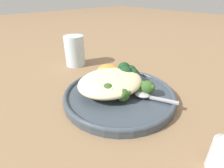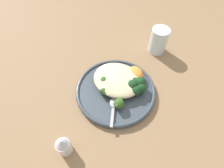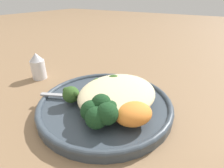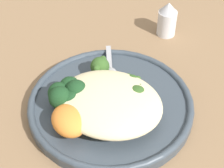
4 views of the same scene
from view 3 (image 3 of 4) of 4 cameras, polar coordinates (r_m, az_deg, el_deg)
ground_plane at (r=0.36m, az=-0.11°, el=-8.77°), size 4.00×4.00×0.00m
plate at (r=0.36m, az=-2.03°, el=-6.38°), size 0.27×0.27×0.02m
quinoa_mound at (r=0.34m, az=1.73°, el=-3.00°), size 0.17×0.14×0.04m
broccoli_stalk_0 at (r=0.38m, az=0.50°, el=-0.26°), size 0.08×0.06×0.04m
broccoli_stalk_1 at (r=0.37m, az=-3.37°, el=-1.60°), size 0.06×0.09×0.03m
broccoli_stalk_2 at (r=0.35m, az=-10.07°, el=-3.90°), size 0.08×0.11×0.03m
broccoli_stalk_3 at (r=0.32m, az=-3.19°, el=-6.60°), size 0.08×0.04×0.03m
sweet_potato_chunk_0 at (r=0.29m, az=7.01°, el=-9.61°), size 0.08×0.08×0.04m
sweet_potato_chunk_1 at (r=0.33m, az=5.45°, el=-5.43°), size 0.05×0.06×0.03m
kale_tuft at (r=0.29m, az=-3.43°, el=-8.98°), size 0.06×0.06×0.04m
spoon at (r=0.37m, az=-12.64°, el=-3.66°), size 0.06×0.10×0.01m
salt_shaker at (r=0.52m, az=-23.03°, el=5.36°), size 0.04×0.04×0.07m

